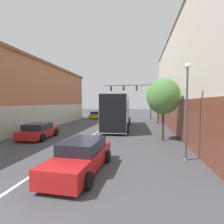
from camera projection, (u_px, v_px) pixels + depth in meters
The scene contains 11 objects.
lane_center_line at pixel (101, 129), 19.27m from camera, with size 0.14×44.36×0.01m.
building_left_brick at pixel (8, 94), 19.57m from camera, with size 8.22×27.10×7.69m.
building_right_storefront at pixel (202, 78), 18.40m from camera, with size 6.66×27.53×10.82m.
bus at pixel (118, 110), 20.23m from camera, with size 3.16×10.29×3.81m.
hatchback_foreground at pixel (81, 157), 7.53m from camera, with size 2.05×4.53×1.32m.
parked_car_left_near at pixel (96, 115), 33.32m from camera, with size 1.99×4.68×1.32m.
parked_car_left_mid at pixel (39, 131), 14.42m from camera, with size 2.27×3.99×1.26m.
traffic_signal_gantry at pixel (135, 93), 30.47m from camera, with size 8.29×0.36×6.32m.
street_lamp at pixel (187, 109), 8.83m from camera, with size 0.28×0.28×4.94m.
street_tree_near at pixel (163, 96), 13.50m from camera, with size 2.54×2.29×4.86m.
street_tree_far at pixel (158, 97), 24.42m from camera, with size 2.48×2.23×5.19m.
Camera 1 is at (4.37, -2.49, 2.95)m, focal length 28.00 mm.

